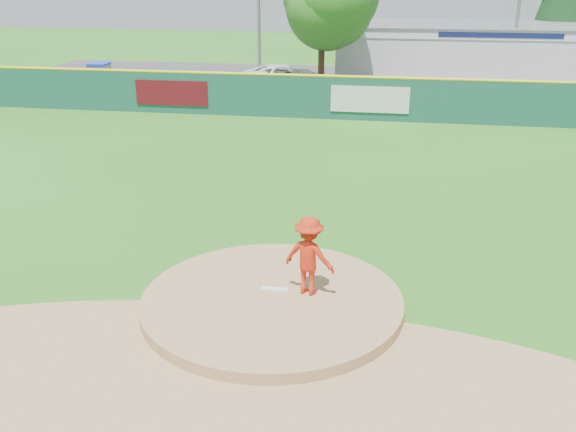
% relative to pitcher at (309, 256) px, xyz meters
% --- Properties ---
extents(ground, '(120.00, 120.00, 0.00)m').
position_rel_pitcher_xyz_m(ground, '(-0.73, -0.32, -1.11)').
color(ground, '#286B19').
rests_on(ground, ground).
extents(pitchers_mound, '(5.50, 5.50, 0.50)m').
position_rel_pitcher_xyz_m(pitchers_mound, '(-0.73, -0.32, -1.11)').
color(pitchers_mound, '#9E774C').
rests_on(pitchers_mound, ground).
extents(pitching_rubber, '(0.60, 0.15, 0.04)m').
position_rel_pitcher_xyz_m(pitching_rubber, '(-0.73, -0.02, -0.84)').
color(pitching_rubber, white).
rests_on(pitching_rubber, pitchers_mound).
extents(infield_dirt_arc, '(15.40, 15.40, 0.01)m').
position_rel_pitcher_xyz_m(infield_dirt_arc, '(-0.73, -3.32, -1.10)').
color(infield_dirt_arc, '#9E774C').
rests_on(infield_dirt_arc, ground).
extents(parking_lot, '(44.00, 16.00, 0.02)m').
position_rel_pitcher_xyz_m(parking_lot, '(-0.73, 26.68, -1.10)').
color(parking_lot, '#38383A').
rests_on(parking_lot, ground).
extents(pitcher, '(1.24, 0.94, 1.71)m').
position_rel_pitcher_xyz_m(pitcher, '(0.00, 0.00, 0.00)').
color(pitcher, red).
rests_on(pitcher, pitchers_mound).
extents(van, '(5.34, 3.90, 1.35)m').
position_rel_pitcher_xyz_m(van, '(-4.99, 25.52, -0.41)').
color(van, white).
rests_on(van, parking_lot).
extents(pool_building_grp, '(15.20, 8.20, 3.31)m').
position_rel_pitcher_xyz_m(pool_building_grp, '(5.27, 31.68, 0.56)').
color(pool_building_grp, silver).
rests_on(pool_building_grp, ground).
extents(fence_banners, '(13.14, 0.04, 1.20)m').
position_rel_pitcher_xyz_m(fence_banners, '(-4.39, 17.60, -0.11)').
color(fence_banners, '#550C13').
rests_on(fence_banners, ground).
extents(playground_slide, '(1.05, 2.95, 1.63)m').
position_rel_pitcher_xyz_m(playground_slide, '(-15.11, 22.39, -0.28)').
color(playground_slide, '#1A33E0').
rests_on(playground_slide, ground).
extents(outfield_fence, '(40.00, 0.14, 2.07)m').
position_rel_pitcher_xyz_m(outfield_fence, '(-0.73, 17.68, -0.02)').
color(outfield_fence, '#16483D').
rests_on(outfield_fence, ground).
extents(deciduous_tree, '(5.60, 5.60, 7.36)m').
position_rel_pitcher_xyz_m(deciduous_tree, '(-2.73, 24.68, 3.45)').
color(deciduous_tree, '#382314').
rests_on(deciduous_tree, ground).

